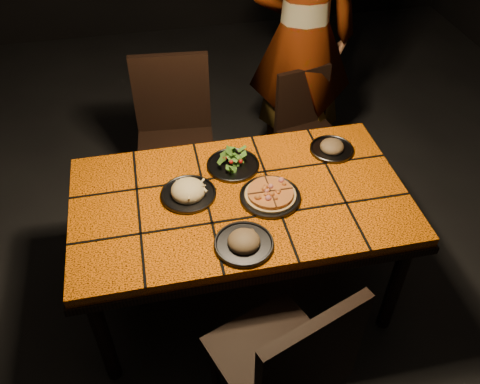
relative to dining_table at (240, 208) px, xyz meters
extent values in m
cube|color=black|center=(0.00, 0.00, -0.69)|extent=(6.00, 7.00, 0.04)
cube|color=orange|center=(0.00, 0.00, 0.05)|extent=(1.60, 0.90, 0.05)
cube|color=black|center=(0.00, 0.00, 0.01)|extent=(1.62, 0.92, 0.04)
cylinder|color=black|center=(-0.72, -0.37, -0.34)|extent=(0.07, 0.07, 0.66)
cylinder|color=black|center=(0.72, -0.37, -0.34)|extent=(0.07, 0.07, 0.66)
cylinder|color=black|center=(-0.72, 0.37, -0.34)|extent=(0.07, 0.07, 0.66)
cylinder|color=black|center=(0.72, 0.37, -0.34)|extent=(0.07, 0.07, 0.66)
cube|color=black|center=(0.00, -0.70, -0.19)|extent=(0.58, 0.58, 0.04)
cube|color=black|center=(0.07, -0.90, 0.08)|extent=(0.44, 0.20, 0.50)
cylinder|color=black|center=(0.10, -0.47, -0.44)|extent=(0.04, 0.04, 0.46)
cylinder|color=black|center=(-0.24, -0.60, -0.44)|extent=(0.04, 0.04, 0.46)
cube|color=black|center=(-0.24, 0.75, -0.18)|extent=(0.50, 0.50, 0.04)
cube|color=black|center=(-0.22, 0.96, 0.10)|extent=(0.46, 0.09, 0.51)
cylinder|color=black|center=(-0.44, 0.58, -0.43)|extent=(0.04, 0.04, 0.47)
cylinder|color=black|center=(-0.07, 0.55, -0.43)|extent=(0.04, 0.04, 0.47)
cylinder|color=black|center=(-0.41, 0.95, -0.43)|extent=(0.04, 0.04, 0.47)
cylinder|color=black|center=(-0.04, 0.92, -0.43)|extent=(0.04, 0.04, 0.47)
cube|color=black|center=(0.65, 0.81, -0.27)|extent=(0.44, 0.44, 0.04)
cube|color=black|center=(0.62, 0.97, -0.05)|extent=(0.37, 0.11, 0.41)
cylinder|color=black|center=(0.54, 0.63, -0.48)|extent=(0.03, 0.03, 0.38)
cylinder|color=black|center=(0.83, 0.69, -0.48)|extent=(0.03, 0.03, 0.38)
cylinder|color=black|center=(0.47, 0.92, -0.48)|extent=(0.03, 0.03, 0.38)
cylinder|color=black|center=(0.77, 0.98, -0.48)|extent=(0.03, 0.03, 0.38)
imported|color=brown|center=(0.64, 1.15, 0.28)|extent=(0.77, 0.58, 1.90)
cylinder|color=#323337|center=(0.14, -0.04, 0.08)|extent=(0.29, 0.29, 0.01)
torus|color=#323337|center=(0.14, -0.04, 0.09)|extent=(0.29, 0.29, 0.01)
cylinder|color=tan|center=(0.14, -0.04, 0.10)|extent=(0.25, 0.25, 0.01)
cylinder|color=orange|center=(0.14, -0.04, 0.11)|extent=(0.22, 0.22, 0.02)
cylinder|color=#323337|center=(-0.24, 0.05, 0.08)|extent=(0.26, 0.26, 0.01)
torus|color=#323337|center=(-0.24, 0.05, 0.09)|extent=(0.27, 0.27, 0.01)
ellipsoid|color=beige|center=(-0.24, 0.05, 0.11)|extent=(0.16, 0.16, 0.09)
cylinder|color=#323337|center=(0.01, 0.22, 0.08)|extent=(0.27, 0.27, 0.01)
torus|color=#323337|center=(0.01, 0.22, 0.09)|extent=(0.27, 0.27, 0.01)
cylinder|color=#323337|center=(-0.05, -0.31, 0.08)|extent=(0.26, 0.26, 0.01)
torus|color=#323337|center=(-0.05, -0.31, 0.09)|extent=(0.26, 0.26, 0.01)
ellipsoid|color=brown|center=(-0.05, -0.31, 0.11)|extent=(0.16, 0.16, 0.09)
cylinder|color=#323337|center=(0.55, 0.25, 0.08)|extent=(0.23, 0.23, 0.01)
torus|color=#323337|center=(0.55, 0.25, 0.09)|extent=(0.23, 0.23, 0.01)
ellipsoid|color=brown|center=(0.55, 0.25, 0.11)|extent=(0.14, 0.14, 0.08)
camera|label=1|loc=(-0.36, -1.73, 1.74)|focal=38.00mm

